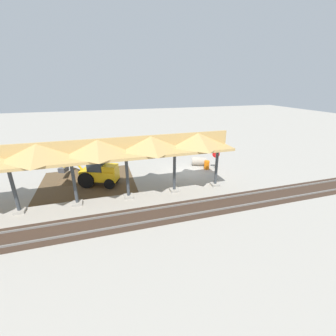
{
  "coord_description": "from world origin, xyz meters",
  "views": [
    {
      "loc": [
        8.17,
        19.84,
        8.56
      ],
      "look_at": [
        2.86,
        2.35,
        1.6
      ],
      "focal_mm": 24.0,
      "sensor_mm": 36.0,
      "label": 1
    }
  ],
  "objects_px": {
    "stop_sign": "(216,156)",
    "backhoe": "(98,172)",
    "traffic_barrel": "(207,165)",
    "concrete_pipe": "(199,161)"
  },
  "relations": [
    {
      "from": "stop_sign",
      "to": "backhoe",
      "type": "xyz_separation_m",
      "value": [
        11.85,
        0.58,
        -0.16
      ]
    },
    {
      "from": "backhoe",
      "to": "concrete_pipe",
      "type": "distance_m",
      "value": 10.88
    },
    {
      "from": "backhoe",
      "to": "concrete_pipe",
      "type": "height_order",
      "value": "backhoe"
    },
    {
      "from": "stop_sign",
      "to": "concrete_pipe",
      "type": "xyz_separation_m",
      "value": [
        1.2,
        -1.49,
        -0.94
      ]
    },
    {
      "from": "backhoe",
      "to": "traffic_barrel",
      "type": "distance_m",
      "value": 11.01
    },
    {
      "from": "backhoe",
      "to": "traffic_barrel",
      "type": "bearing_deg",
      "value": -175.93
    },
    {
      "from": "backhoe",
      "to": "concrete_pipe",
      "type": "bearing_deg",
      "value": -168.96
    },
    {
      "from": "stop_sign",
      "to": "backhoe",
      "type": "height_order",
      "value": "backhoe"
    },
    {
      "from": "stop_sign",
      "to": "traffic_barrel",
      "type": "distance_m",
      "value": 1.34
    },
    {
      "from": "stop_sign",
      "to": "traffic_barrel",
      "type": "relative_size",
      "value": 2.22
    }
  ]
}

